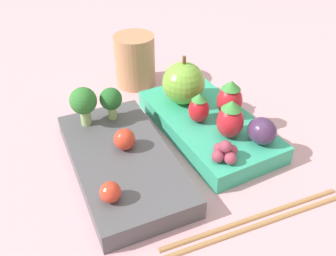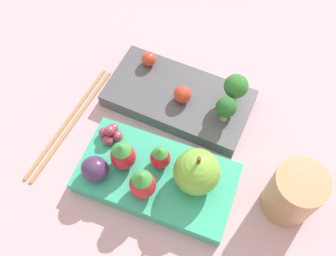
# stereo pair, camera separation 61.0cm
# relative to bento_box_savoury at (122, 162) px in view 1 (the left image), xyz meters

# --- Properties ---
(ground_plane) EXTENTS (4.00, 4.00, 0.00)m
(ground_plane) POSITION_rel_bento_box_savoury_xyz_m (0.01, -0.07, -0.01)
(ground_plane) COLOR #C6939E
(bento_box_savoury) EXTENTS (0.23, 0.14, 0.02)m
(bento_box_savoury) POSITION_rel_bento_box_savoury_xyz_m (0.00, 0.00, 0.00)
(bento_box_savoury) COLOR #4C4C51
(bento_box_savoury) RESTS_ON ground_plane
(bento_box_fruit) EXTENTS (0.21, 0.12, 0.02)m
(bento_box_fruit) POSITION_rel_bento_box_savoury_xyz_m (0.01, -0.13, -0.00)
(bento_box_fruit) COLOR #33A87F
(bento_box_fruit) RESTS_ON ground_plane
(broccoli_floret_0) EXTENTS (0.03, 0.03, 0.05)m
(broccoli_floret_0) POSITION_rel_bento_box_savoury_xyz_m (0.08, 0.01, 0.05)
(broccoli_floret_0) COLOR #93B770
(broccoli_floret_0) RESTS_ON bento_box_savoury
(broccoli_floret_1) EXTENTS (0.03, 0.03, 0.04)m
(broccoli_floret_1) POSITION_rel_bento_box_savoury_xyz_m (0.07, -0.02, 0.04)
(broccoli_floret_1) COLOR #93B770
(broccoli_floret_1) RESTS_ON bento_box_savoury
(cherry_tomato_0) EXTENTS (0.03, 0.03, 0.03)m
(cherry_tomato_0) POSITION_rel_bento_box_savoury_xyz_m (0.01, -0.01, 0.03)
(cherry_tomato_0) COLOR red
(cherry_tomato_0) RESTS_ON bento_box_savoury
(cherry_tomato_1) EXTENTS (0.02, 0.02, 0.02)m
(cherry_tomato_1) POSITION_rel_bento_box_savoury_xyz_m (-0.06, 0.04, 0.02)
(cherry_tomato_1) COLOR red
(cherry_tomato_1) RESTS_ON bento_box_savoury
(apple) EXTENTS (0.06, 0.06, 0.07)m
(apple) POSITION_rel_bento_box_savoury_xyz_m (0.06, -0.12, 0.04)
(apple) COLOR #70A838
(apple) RESTS_ON bento_box_fruit
(strawberry_0) EXTENTS (0.03, 0.03, 0.05)m
(strawberry_0) POSITION_rel_bento_box_savoury_xyz_m (-0.04, -0.13, 0.04)
(strawberry_0) COLOR red
(strawberry_0) RESTS_ON bento_box_fruit
(strawberry_1) EXTENTS (0.03, 0.03, 0.04)m
(strawberry_1) POSITION_rel_bento_box_savoury_xyz_m (0.01, -0.11, 0.03)
(strawberry_1) COLOR red
(strawberry_1) RESTS_ON bento_box_fruit
(strawberry_2) EXTENTS (0.03, 0.03, 0.05)m
(strawberry_2) POSITION_rel_bento_box_savoury_xyz_m (-0.00, -0.16, 0.04)
(strawberry_2) COLOR red
(strawberry_2) RESTS_ON bento_box_fruit
(plum) EXTENTS (0.04, 0.03, 0.03)m
(plum) POSITION_rel_bento_box_savoury_xyz_m (-0.07, -0.15, 0.03)
(plum) COLOR #42284C
(plum) RESTS_ON bento_box_fruit
(grape_cluster) EXTENTS (0.03, 0.03, 0.02)m
(grape_cluster) POSITION_rel_bento_box_savoury_xyz_m (-0.07, -0.10, 0.02)
(grape_cluster) COLOR #93384C
(grape_cluster) RESTS_ON bento_box_fruit
(drinking_cup) EXTENTS (0.06, 0.06, 0.08)m
(drinking_cup) POSITION_rel_bento_box_savoury_xyz_m (0.18, -0.11, 0.03)
(drinking_cup) COLOR tan
(drinking_cup) RESTS_ON ground_plane
(chopsticks_pair) EXTENTS (0.05, 0.21, 0.01)m
(chopsticks_pair) POSITION_rel_bento_box_savoury_xyz_m (-0.14, -0.08, -0.01)
(chopsticks_pair) COLOR #A37547
(chopsticks_pair) RESTS_ON ground_plane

